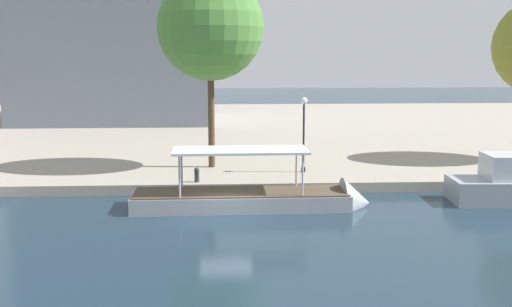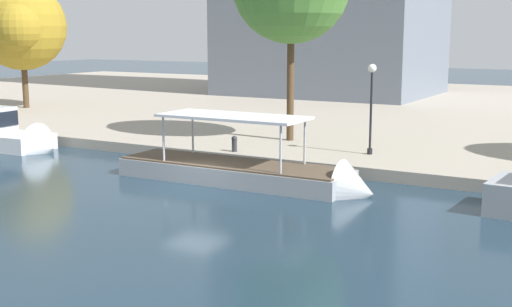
{
  "view_description": "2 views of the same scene",
  "coord_description": "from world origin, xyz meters",
  "px_view_note": "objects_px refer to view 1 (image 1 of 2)",
  "views": [
    {
      "loc": [
        -0.23,
        -30.27,
        7.86
      ],
      "look_at": [
        1.67,
        3.86,
        2.47
      ],
      "focal_mm": 45.63,
      "sensor_mm": 36.0,
      "label": 1
    },
    {
      "loc": [
        16.5,
        -23.68,
        6.6
      ],
      "look_at": [
        1.88,
        1.96,
        1.36
      ],
      "focal_mm": 47.42,
      "sensor_mm": 36.0,
      "label": 2
    }
  ],
  "objects_px": {
    "tour_boat_2": "(261,202)",
    "lamp_post": "(304,124)",
    "tree_0": "(209,27)",
    "mooring_bollard_0": "(197,174)"
  },
  "relations": [
    {
      "from": "tour_boat_2",
      "to": "lamp_post",
      "type": "distance_m",
      "value": 7.94
    },
    {
      "from": "tour_boat_2",
      "to": "mooring_bollard_0",
      "type": "xyz_separation_m",
      "value": [
        -3.39,
        3.88,
        0.72
      ]
    },
    {
      "from": "lamp_post",
      "to": "tree_0",
      "type": "height_order",
      "value": "tree_0"
    },
    {
      "from": "mooring_bollard_0",
      "to": "lamp_post",
      "type": "height_order",
      "value": "lamp_post"
    },
    {
      "from": "tour_boat_2",
      "to": "lamp_post",
      "type": "bearing_deg",
      "value": 64.99
    },
    {
      "from": "tour_boat_2",
      "to": "tree_0",
      "type": "bearing_deg",
      "value": 105.87
    },
    {
      "from": "mooring_bollard_0",
      "to": "tree_0",
      "type": "xyz_separation_m",
      "value": [
        0.72,
        5.03,
        8.32
      ]
    },
    {
      "from": "tour_boat_2",
      "to": "lamp_post",
      "type": "relative_size",
      "value": 2.66
    },
    {
      "from": "mooring_bollard_0",
      "to": "tree_0",
      "type": "bearing_deg",
      "value": 81.83
    },
    {
      "from": "lamp_post",
      "to": "tree_0",
      "type": "relative_size",
      "value": 0.38
    }
  ]
}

